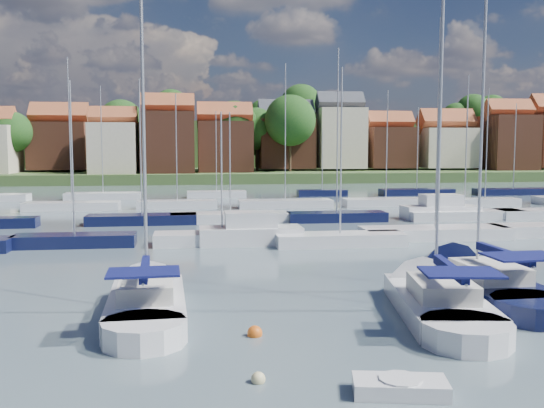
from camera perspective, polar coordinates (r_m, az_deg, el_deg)
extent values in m
plane|color=#4E626A|center=(62.04, 1.06, -0.69)|extent=(260.00, 260.00, 0.00)
cube|color=silver|center=(25.08, -11.69, -9.70)|extent=(3.27, 7.23, 1.20)
cone|color=silver|center=(29.39, -11.45, -7.42)|extent=(3.11, 3.58, 2.96)
cylinder|color=silver|center=(21.67, -11.95, -12.17)|extent=(3.09, 3.09, 1.20)
cube|color=beige|center=(24.36, -11.77, -7.84)|extent=(2.20, 3.05, 0.70)
cylinder|color=#B2B2B7|center=(24.70, -11.99, 6.92)|extent=(0.14, 0.14, 13.18)
cylinder|color=#B2B2B7|center=(23.21, -11.88, -6.37)|extent=(0.27, 3.95, 0.10)
cube|color=#0E1248|center=(23.18, -11.89, -6.01)|extent=(0.46, 3.76, 0.35)
cube|color=#0E1248|center=(21.90, -12.00, -6.29)|extent=(2.59, 1.88, 0.08)
cube|color=silver|center=(25.64, 15.37, -9.44)|extent=(4.30, 7.98, 1.20)
cone|color=silver|center=(30.13, 13.18, -7.13)|extent=(3.69, 4.13, 3.16)
cylinder|color=silver|center=(22.14, 17.79, -11.93)|extent=(3.61, 3.61, 1.20)
cube|color=beige|center=(24.92, 15.72, -7.63)|extent=(2.68, 3.46, 0.70)
cylinder|color=#B2B2B7|center=(25.32, 15.53, 7.78)|extent=(0.14, 0.14, 14.04)
cylinder|color=#B2B2B7|center=(23.75, 16.41, -6.21)|extent=(0.75, 4.18, 0.10)
cube|color=#0E1248|center=(23.72, 16.42, -5.85)|extent=(0.92, 4.00, 0.35)
cube|color=#0E1248|center=(22.40, 17.34, -6.16)|extent=(2.95, 2.29, 0.08)
cube|color=black|center=(29.49, 19.19, -7.58)|extent=(3.58, 8.17, 1.20)
cone|color=black|center=(33.91, 15.13, -5.75)|extent=(3.47, 4.02, 3.37)
cylinder|color=black|center=(26.11, 23.45, -9.43)|extent=(3.46, 3.46, 1.20)
cube|color=beige|center=(28.81, 19.79, -5.97)|extent=(2.45, 3.43, 0.70)
cylinder|color=#B2B2B7|center=(29.29, 19.20, 8.61)|extent=(0.14, 0.14, 15.32)
cylinder|color=#B2B2B7|center=(27.69, 20.97, -4.68)|extent=(0.22, 4.50, 0.10)
cube|color=#0E1248|center=(27.67, 20.98, -4.38)|extent=(0.41, 4.28, 0.35)
cube|color=#0E1248|center=(26.41, 22.58, -4.57)|extent=(2.92, 2.10, 0.08)
cube|color=silver|center=(17.65, 11.96, -16.61)|extent=(2.75, 1.67, 0.50)
cylinder|color=silver|center=(17.60, 11.97, -16.18)|extent=(1.19, 1.19, 0.32)
sphere|color=beige|center=(18.17, -1.31, -16.44)|extent=(0.42, 0.42, 0.42)
sphere|color=#D85914|center=(22.17, -1.63, -12.31)|extent=(0.55, 0.55, 0.55)
sphere|color=beige|center=(31.34, 15.59, -7.17)|extent=(0.53, 0.53, 0.53)
sphere|color=#D85914|center=(23.09, 19.39, -11.90)|extent=(0.53, 0.53, 0.53)
sphere|color=#D85914|center=(28.19, 22.58, -8.83)|extent=(0.54, 0.54, 0.54)
cube|color=black|center=(42.72, -18.07, -3.38)|extent=(8.01, 2.24, 1.00)
cylinder|color=#B2B2B7|center=(42.24, -18.30, 4.12)|extent=(0.12, 0.12, 10.16)
cube|color=silver|center=(41.72, -4.72, -3.33)|extent=(9.22, 2.58, 1.00)
cylinder|color=#B2B2B7|center=(41.25, -4.77, 2.98)|extent=(0.12, 0.12, 8.18)
cube|color=silver|center=(41.31, 6.42, -3.43)|extent=(8.78, 2.46, 1.00)
cylinder|color=#B2B2B7|center=(40.80, 6.52, 4.96)|extent=(0.12, 0.12, 11.06)
cube|color=silver|center=(45.63, 15.10, -2.73)|extent=(10.79, 3.02, 1.00)
cylinder|color=#B2B2B7|center=(45.20, 15.36, 7.27)|extent=(0.12, 0.12, 14.87)
cube|color=silver|center=(41.64, -2.02, -3.12)|extent=(7.00, 2.60, 1.40)
cube|color=silver|center=(41.49, -2.02, -1.62)|extent=(3.50, 2.20, 1.30)
cube|color=black|center=(53.16, -12.14, -1.50)|extent=(9.30, 2.60, 1.00)
cylinder|color=#B2B2B7|center=(52.77, -12.28, 5.24)|extent=(0.12, 0.12, 11.48)
cube|color=silver|center=(53.47, -3.95, -1.35)|extent=(10.40, 2.91, 1.00)
cylinder|color=#B2B2B7|center=(53.10, -3.98, 3.89)|extent=(0.12, 0.12, 8.77)
cube|color=black|center=(54.17, 6.10, -1.27)|extent=(8.80, 2.46, 1.00)
cylinder|color=#B2B2B7|center=(53.80, 6.19, 6.86)|extent=(0.12, 0.12, 14.33)
cube|color=silver|center=(58.05, 17.64, -1.05)|extent=(10.73, 3.00, 1.00)
cylinder|color=#B2B2B7|center=(57.68, 17.83, 5.45)|extent=(0.12, 0.12, 12.14)
cube|color=silver|center=(57.99, 15.56, -0.85)|extent=(7.00, 2.60, 1.40)
cube|color=silver|center=(57.88, 15.59, 0.24)|extent=(3.50, 2.20, 1.30)
cube|color=silver|center=(66.66, -18.30, -0.24)|extent=(9.71, 2.72, 1.00)
cylinder|color=#B2B2B7|center=(66.36, -18.51, 6.60)|extent=(0.12, 0.12, 14.88)
cube|color=silver|center=(65.81, -8.91, -0.09)|extent=(8.49, 2.38, 1.00)
cylinder|color=#B2B2B7|center=(65.49, -8.99, 5.27)|extent=(0.12, 0.12, 11.31)
cube|color=silver|center=(65.84, 1.25, -0.02)|extent=(10.16, 2.85, 1.00)
cylinder|color=#B2B2B7|center=(65.53, 1.26, 6.78)|extent=(0.12, 0.12, 14.59)
cube|color=silver|center=(68.63, 10.66, 0.11)|extent=(9.53, 2.67, 1.00)
cylinder|color=#B2B2B7|center=(68.32, 10.76, 5.51)|extent=(0.12, 0.12, 11.91)
cube|color=silver|center=(71.58, 19.40, 0.11)|extent=(7.62, 2.13, 1.00)
cylinder|color=#B2B2B7|center=(71.29, 19.57, 5.37)|extent=(0.12, 0.12, 12.13)
cube|color=silver|center=(78.55, -15.60, 0.69)|extent=(9.24, 2.59, 1.00)
cylinder|color=#B2B2B7|center=(78.29, -15.74, 5.86)|extent=(0.12, 0.12, 13.17)
cube|color=silver|center=(78.60, -5.24, 0.87)|extent=(7.57, 2.12, 1.00)
cylinder|color=#B2B2B7|center=(78.33, -5.27, 4.97)|extent=(0.12, 0.12, 10.24)
cube|color=black|center=(80.55, 4.74, 0.99)|extent=(6.58, 1.84, 1.00)
cylinder|color=#B2B2B7|center=(80.32, 4.76, 4.20)|extent=(0.12, 0.12, 8.01)
cube|color=black|center=(84.25, 13.45, 1.06)|extent=(9.92, 2.78, 1.00)
cylinder|color=#B2B2B7|center=(84.00, 13.55, 5.11)|extent=(0.12, 0.12, 10.92)
cube|color=black|center=(89.00, 21.74, 1.05)|extent=(10.55, 2.95, 1.00)
cylinder|color=#B2B2B7|center=(88.77, 21.89, 5.08)|extent=(0.12, 0.12, 11.51)
cube|color=#38542A|center=(138.43, -3.76, 2.91)|extent=(200.00, 70.00, 3.00)
cube|color=#38542A|center=(163.24, -4.36, 4.96)|extent=(200.00, 60.00, 14.00)
cube|color=brown|center=(121.22, -19.28, 5.18)|extent=(10.37, 9.97, 8.73)
cube|color=#964B2B|center=(121.34, -19.37, 7.84)|extent=(10.57, 5.13, 5.13)
cube|color=beige|center=(110.78, -14.64, 5.05)|extent=(8.09, 8.80, 8.96)
cube|color=#964B2B|center=(110.88, -14.71, 7.88)|extent=(8.25, 4.00, 4.00)
cube|color=brown|center=(110.97, -9.75, 5.67)|extent=(9.36, 10.17, 10.97)
cube|color=#964B2B|center=(111.18, -9.81, 9.09)|extent=(9.54, 4.63, 4.63)
cube|color=brown|center=(112.78, -4.45, 5.34)|extent=(9.90, 8.56, 9.42)
cube|color=#964B2B|center=(112.91, -4.47, 8.35)|extent=(10.10, 4.90, 4.90)
cube|color=brown|center=(119.04, 1.29, 5.68)|extent=(10.59, 8.93, 9.49)
cube|color=#383A42|center=(119.20, 1.29, 8.58)|extent=(10.80, 5.24, 5.24)
cube|color=beige|center=(120.32, 6.38, 6.16)|extent=(9.01, 8.61, 11.65)
cube|color=#383A42|center=(120.58, 6.42, 9.45)|extent=(9.19, 4.46, 4.46)
cube|color=brown|center=(124.39, 10.94, 5.23)|extent=(9.10, 9.34, 8.00)
cube|color=#964B2B|center=(124.47, 10.98, 7.59)|extent=(9.28, 4.50, 4.50)
cube|color=beige|center=(128.24, 16.01, 5.10)|extent=(10.86, 9.59, 7.88)
cube|color=#964B2B|center=(128.32, 16.07, 7.45)|extent=(11.07, 5.37, 5.37)
cube|color=brown|center=(131.05, 21.25, 5.36)|extent=(9.18, 9.96, 10.97)
cube|color=#964B2B|center=(131.23, 21.35, 8.24)|extent=(9.36, 4.54, 4.54)
cylinder|color=#382619|center=(151.64, 18.32, 5.98)|extent=(0.50, 0.50, 4.47)
sphere|color=#2B531A|center=(151.83, 18.40, 8.27)|extent=(8.18, 8.18, 8.18)
cylinder|color=#382619|center=(117.62, -1.38, 4.16)|extent=(0.50, 0.50, 4.46)
sphere|color=#2B531A|center=(117.62, -1.39, 7.11)|extent=(8.15, 8.15, 8.15)
cylinder|color=#382619|center=(136.87, 2.73, 6.35)|extent=(0.50, 0.50, 5.15)
sphere|color=#2B531A|center=(137.13, 2.74, 9.27)|extent=(9.41, 9.41, 9.41)
cylinder|color=#382619|center=(137.35, -9.44, 6.32)|extent=(0.50, 0.50, 4.56)
sphere|color=#2B531A|center=(137.57, -9.48, 8.90)|extent=(8.34, 8.34, 8.34)
cylinder|color=#382619|center=(127.00, -13.95, 4.26)|extent=(0.50, 0.50, 5.15)
sphere|color=#2B531A|center=(127.05, -14.02, 7.41)|extent=(9.42, 9.42, 9.42)
cylinder|color=#382619|center=(131.60, -20.60, 5.24)|extent=(0.50, 0.50, 3.42)
sphere|color=#2B531A|center=(131.68, -20.67, 7.25)|extent=(6.26, 6.26, 6.26)
cylinder|color=#382619|center=(127.81, 2.79, 4.12)|extent=(0.50, 0.50, 3.77)
sphere|color=#2B531A|center=(127.78, 2.80, 6.41)|extent=(6.89, 6.89, 6.89)
cylinder|color=#382619|center=(113.43, 1.70, 4.30)|extent=(0.50, 0.50, 5.21)
sphere|color=#2B531A|center=(113.48, 1.72, 7.87)|extent=(9.53, 9.53, 9.53)
cylinder|color=#382619|center=(141.83, 22.59, 3.68)|extent=(0.50, 0.50, 2.97)
sphere|color=#2B531A|center=(141.78, 22.65, 5.31)|extent=(5.44, 5.44, 5.44)
cylinder|color=#382619|center=(115.04, -3.55, 4.21)|extent=(0.50, 0.50, 4.84)
sphere|color=#2B531A|center=(115.06, -3.57, 7.49)|extent=(8.85, 8.85, 8.85)
cylinder|color=#382619|center=(150.08, 16.87, 5.89)|extent=(0.50, 0.50, 3.72)
sphere|color=#2B531A|center=(150.21, 16.93, 7.82)|extent=(6.80, 6.80, 6.80)
cylinder|color=#382619|center=(131.41, 21.26, 3.84)|extent=(0.50, 0.50, 4.05)
sphere|color=#2B531A|center=(131.40, 21.35, 6.24)|extent=(7.40, 7.40, 7.40)
cylinder|color=#382619|center=(118.12, -23.20, 3.60)|extent=(0.50, 0.50, 4.00)
sphere|color=#2B531A|center=(118.09, -23.31, 6.24)|extent=(7.32, 7.32, 7.32)
cylinder|color=#382619|center=(135.22, -0.76, 6.08)|extent=(0.50, 0.50, 3.93)
sphere|color=#2B531A|center=(135.37, -0.77, 8.34)|extent=(7.19, 7.19, 7.19)
cylinder|color=#382619|center=(127.60, 10.66, 4.04)|extent=(0.50, 0.50, 3.82)
sphere|color=#2B531A|center=(127.57, 10.71, 6.37)|extent=(6.99, 6.99, 6.99)
cylinder|color=#382619|center=(114.43, -11.71, 3.76)|extent=(0.50, 0.50, 3.48)
sphere|color=#2B531A|center=(114.38, -11.76, 6.13)|extent=(6.37, 6.37, 6.37)
cylinder|color=#382619|center=(140.71, 20.79, 3.74)|extent=(0.50, 0.50, 2.99)
sphere|color=#2B531A|center=(140.66, 20.85, 5.39)|extent=(5.46, 5.46, 5.46)
cylinder|color=#382619|center=(120.75, -1.47, 3.91)|extent=(0.50, 0.50, 3.25)
sphere|color=#2B531A|center=(120.70, -1.48, 6.00)|extent=(5.94, 5.94, 5.94)
cylinder|color=#382619|center=(121.91, -4.68, 3.85)|extent=(0.50, 0.50, 2.98)
sphere|color=#2B531A|center=(121.86, -4.70, 5.75)|extent=(5.46, 5.46, 5.46)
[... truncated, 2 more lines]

